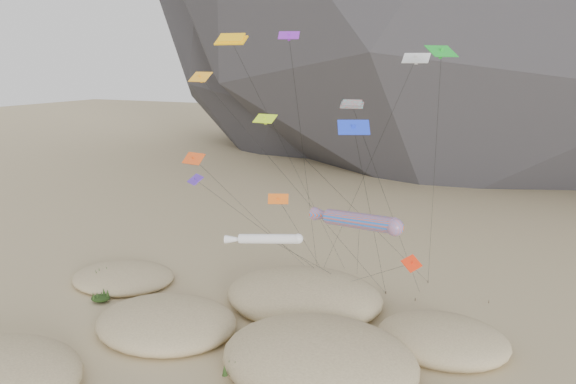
# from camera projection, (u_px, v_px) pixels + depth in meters

# --- Properties ---
(dunes) EXTENTS (52.04, 39.48, 4.40)m
(dunes) POSITION_uv_depth(u_px,v_px,m) (245.00, 350.00, 45.52)
(dunes) COLOR #CCB789
(dunes) RESTS_ON ground
(dune_grass) EXTENTS (42.45, 25.85, 1.56)m
(dune_grass) POSITION_uv_depth(u_px,v_px,m) (242.00, 359.00, 43.98)
(dune_grass) COLOR black
(dune_grass) RESTS_ON ground
(kite_stakes) EXTENTS (23.58, 5.46, 0.30)m
(kite_stakes) POSITION_uv_depth(u_px,v_px,m) (368.00, 284.00, 60.53)
(kite_stakes) COLOR #3F2D1E
(kite_stakes) RESTS_ON ground
(rainbow_tube_kite) EXTENTS (9.64, 20.58, 12.80)m
(rainbow_tube_kite) POSITION_uv_depth(u_px,v_px,m) (357.00, 220.00, 42.80)
(rainbow_tube_kite) COLOR #FF521A
(rainbow_tube_kite) RESTS_ON ground
(white_tube_kite) EXTENTS (6.81, 15.50, 9.69)m
(white_tube_kite) POSITION_uv_depth(u_px,v_px,m) (265.00, 239.00, 47.36)
(white_tube_kite) COLOR silver
(white_tube_kite) RESTS_ON ground
(orange_parafoil) EXTENTS (8.45, 13.83, 26.15)m
(orange_parafoil) POSITION_uv_depth(u_px,v_px,m) (232.00, 42.00, 50.89)
(orange_parafoil) COLOR #FFB50D
(orange_parafoil) RESTS_ON ground
(multi_parafoil) EXTENTS (5.26, 11.72, 20.56)m
(multi_parafoil) POSITION_uv_depth(u_px,v_px,m) (354.00, 109.00, 46.46)
(multi_parafoil) COLOR red
(multi_parafoil) RESTS_ON ground
(delta_kites) EXTENTS (23.66, 23.44, 25.97)m
(delta_kites) POSITION_uv_depth(u_px,v_px,m) (312.00, 130.00, 45.77)
(delta_kites) COLOR #4A1FB9
(delta_kites) RESTS_ON ground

